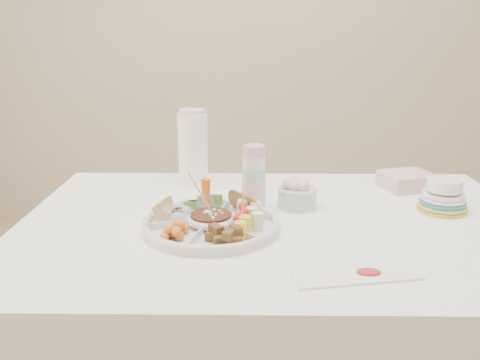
{
  "coord_description": "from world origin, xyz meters",
  "views": [
    {
      "loc": [
        -0.09,
        -1.4,
        1.3
      ],
      "look_at": [
        -0.11,
        0.04,
        0.87
      ],
      "focal_mm": 38.0,
      "sensor_mm": 36.0,
      "label": 1
    }
  ],
  "objects_px": {
    "dining_table": "(275,333)",
    "thermos": "(193,147)",
    "party_tray": "(211,222)",
    "plate_stack": "(443,196)"
  },
  "relations": [
    {
      "from": "dining_table",
      "to": "thermos",
      "type": "xyz_separation_m",
      "value": [
        -0.28,
        0.37,
        0.52
      ]
    },
    {
      "from": "plate_stack",
      "to": "dining_table",
      "type": "bearing_deg",
      "value": -169.28
    },
    {
      "from": "plate_stack",
      "to": "thermos",
      "type": "bearing_deg",
      "value": 160.91
    },
    {
      "from": "party_tray",
      "to": "plate_stack",
      "type": "bearing_deg",
      "value": 12.79
    },
    {
      "from": "dining_table",
      "to": "plate_stack",
      "type": "relative_size",
      "value": 10.07
    },
    {
      "from": "party_tray",
      "to": "plate_stack",
      "type": "xyz_separation_m",
      "value": [
        0.71,
        0.16,
        0.03
      ]
    },
    {
      "from": "party_tray",
      "to": "thermos",
      "type": "distance_m",
      "value": 0.46
    },
    {
      "from": "dining_table",
      "to": "thermos",
      "type": "relative_size",
      "value": 5.5
    },
    {
      "from": "dining_table",
      "to": "party_tray",
      "type": "bearing_deg",
      "value": -161.82
    },
    {
      "from": "dining_table",
      "to": "thermos",
      "type": "bearing_deg",
      "value": 127.18
    }
  ]
}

